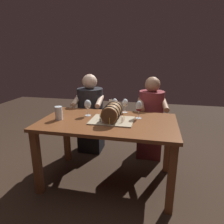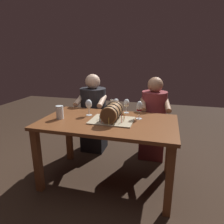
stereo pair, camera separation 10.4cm
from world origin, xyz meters
The scene contains 11 objects.
ground_plane centered at (0.00, 0.00, 0.00)m, with size 8.00×8.00×0.00m, color #332319.
dining_table centered at (0.00, 0.00, 0.64)m, with size 1.46×0.84×0.75m.
barrel_cake centered at (0.05, 0.00, 0.83)m, with size 0.46×0.35×0.19m.
wine_glass_empty centered at (-0.27, 0.13, 0.88)m, with size 0.08×0.08×0.19m.
wine_glass_amber centered at (0.01, 0.31, 0.87)m, with size 0.07×0.07×0.18m.
wine_glass_red centered at (0.32, 0.15, 0.88)m, with size 0.07×0.07×0.20m.
wine_glass_white centered at (0.13, 0.34, 0.87)m, with size 0.07×0.07×0.17m.
beer_pint centered at (-0.53, -0.07, 0.81)m, with size 0.08×0.08×0.15m.
menu_card centered at (-0.01, 0.31, 0.83)m, with size 0.11×0.01×0.16m, color silver.
person_seated_left centered at (-0.44, 0.73, 0.56)m, with size 0.43×0.50×1.16m.
person_seated_right centered at (0.44, 0.73, 0.53)m, with size 0.42×0.51×1.15m.
Camera 2 is at (0.58, -1.98, 1.45)m, focal length 32.22 mm.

